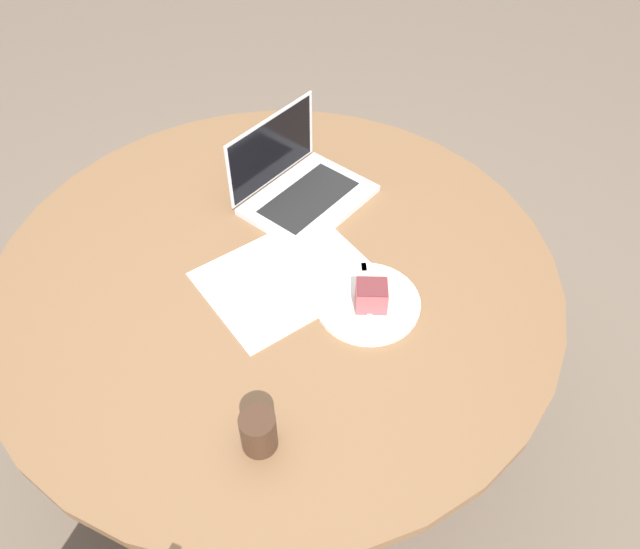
# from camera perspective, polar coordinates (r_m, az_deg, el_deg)

# --- Properties ---
(ground_plane) EXTENTS (12.00, 12.00, 0.00)m
(ground_plane) POSITION_cam_1_polar(r_m,az_deg,el_deg) (2.10, -3.04, -13.19)
(ground_plane) COLOR #6B5B4C
(dining_table) EXTENTS (1.37, 1.37, 0.73)m
(dining_table) POSITION_cam_1_polar(r_m,az_deg,el_deg) (1.60, -3.91, -2.28)
(dining_table) COLOR brown
(dining_table) RESTS_ON ground_plane
(paper_document) EXTENTS (0.48, 0.45, 0.00)m
(paper_document) POSITION_cam_1_polar(r_m,az_deg,el_deg) (1.49, -3.10, -0.16)
(paper_document) COLOR white
(paper_document) RESTS_ON dining_table
(plate) EXTENTS (0.24, 0.24, 0.01)m
(plate) POSITION_cam_1_polar(r_m,az_deg,el_deg) (1.43, 4.36, -2.59)
(plate) COLOR silver
(plate) RESTS_ON dining_table
(cake_slice) EXTENTS (0.07, 0.07, 0.06)m
(cake_slice) POSITION_cam_1_polar(r_m,az_deg,el_deg) (1.39, 4.74, -1.94)
(cake_slice) COLOR #B74C51
(cake_slice) RESTS_ON plate
(fork) EXTENTS (0.03, 0.17, 0.00)m
(fork) POSITION_cam_1_polar(r_m,az_deg,el_deg) (1.46, 4.22, -0.85)
(fork) COLOR silver
(fork) RESTS_ON plate
(coffee_glass) EXTENTS (0.07, 0.07, 0.09)m
(coffee_glass) POSITION_cam_1_polar(r_m,az_deg,el_deg) (1.20, -5.65, -14.11)
(coffee_glass) COLOR #3D2619
(coffee_glass) RESTS_ON dining_table
(laptop) EXTENTS (0.40, 0.40, 0.21)m
(laptop) POSITION_cam_1_polar(r_m,az_deg,el_deg) (1.67, -1.83, 7.95)
(laptop) COLOR silver
(laptop) RESTS_ON dining_table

